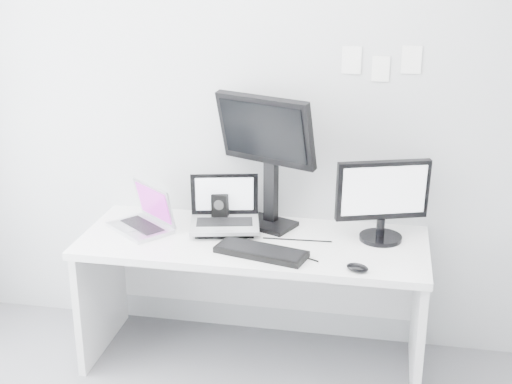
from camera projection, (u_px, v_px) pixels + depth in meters
back_wall at (265, 108)px, 3.77m from camera, size 3.60×0.00×3.60m
desk at (253, 302)px, 3.78m from camera, size 1.80×0.70×0.73m
macbook at (139, 208)px, 3.74m from camera, size 0.42×0.41×0.25m
speaker at (221, 208)px, 3.84m from camera, size 0.12×0.12×0.18m
dell_laptop at (224, 205)px, 3.70m from camera, size 0.42×0.35×0.30m
rear_monitor at (268, 160)px, 3.71m from camera, size 0.58×0.40×0.75m
samsung_monitor at (383, 200)px, 3.58m from camera, size 0.53×0.36×0.44m
keyboard at (261, 252)px, 3.47m from camera, size 0.48×0.27×0.03m
mouse at (357, 268)px, 3.30m from camera, size 0.13×0.11×0.04m
wall_note_0 at (352, 60)px, 3.60m from camera, size 0.10×0.00×0.14m
wall_note_1 at (381, 69)px, 3.58m from camera, size 0.09×0.00×0.13m
wall_note_2 at (411, 60)px, 3.54m from camera, size 0.10×0.00×0.14m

